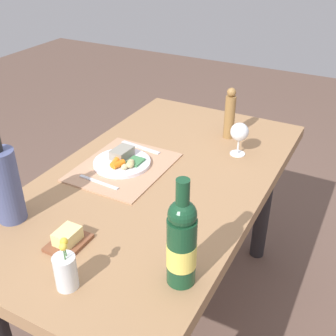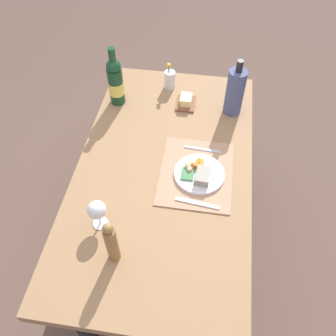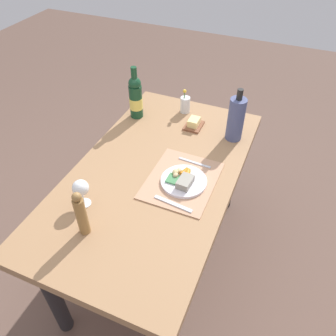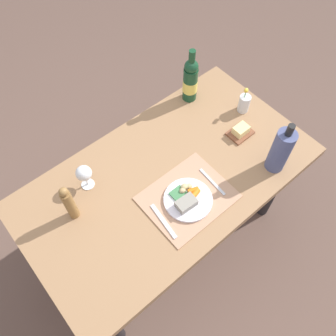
{
  "view_description": "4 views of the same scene",
  "coord_description": "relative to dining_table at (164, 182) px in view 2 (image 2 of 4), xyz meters",
  "views": [
    {
      "loc": [
        1.2,
        0.69,
        1.63
      ],
      "look_at": [
        0.06,
        0.08,
        0.86
      ],
      "focal_mm": 44.9,
      "sensor_mm": 36.0,
      "label": 1
    },
    {
      "loc": [
        -1.04,
        -0.18,
        2.07
      ],
      "look_at": [
        -0.04,
        -0.03,
        0.83
      ],
      "focal_mm": 38.28,
      "sensor_mm": 36.0,
      "label": 2
    },
    {
      "loc": [
        -1.16,
        -0.56,
        1.95
      ],
      "look_at": [
        0.0,
        -0.08,
        0.82
      ],
      "focal_mm": 35.97,
      "sensor_mm": 36.0,
      "label": 3
    },
    {
      "loc": [
        -0.58,
        -0.69,
        2.26
      ],
      "look_at": [
        -0.0,
        -0.01,
        0.85
      ],
      "focal_mm": 37.69,
      "sensor_mm": 36.0,
      "label": 4
    }
  ],
  "objects": [
    {
      "name": "pepper_mill",
      "position": [
        -0.46,
        0.12,
        0.22
      ],
      "size": [
        0.05,
        0.05,
        0.24
      ],
      "color": "olive",
      "rests_on": "dining_table"
    },
    {
      "name": "butter_dish",
      "position": [
        0.47,
        -0.05,
        0.13
      ],
      "size": [
        0.13,
        0.1,
        0.05
      ],
      "color": "brown",
      "rests_on": "dining_table"
    },
    {
      "name": "dinner_plate",
      "position": [
        -0.02,
        -0.17,
        0.13
      ],
      "size": [
        0.23,
        0.23,
        0.05
      ],
      "color": "white",
      "rests_on": "placemat"
    },
    {
      "name": "placemat",
      "position": [
        -0.01,
        -0.15,
        0.11
      ],
      "size": [
        0.41,
        0.33,
        0.01
      ],
      "primitive_type": "cube",
      "color": "tan",
      "rests_on": "dining_table"
    },
    {
      "name": "knife",
      "position": [
        0.14,
        -0.17,
        0.12
      ],
      "size": [
        0.02,
        0.18,
        0.0
      ],
      "primitive_type": "cube",
      "rotation": [
        0.0,
        0.0,
        -0.06
      ],
      "color": "silver",
      "rests_on": "placemat"
    },
    {
      "name": "flower_vase",
      "position": [
        0.6,
        0.06,
        0.16
      ],
      "size": [
        0.06,
        0.06,
        0.16
      ],
      "color": "silver",
      "rests_on": "dining_table"
    },
    {
      "name": "wine_bottle",
      "position": [
        0.44,
        0.32,
        0.24
      ],
      "size": [
        0.08,
        0.08,
        0.33
      ],
      "color": "#164226",
      "rests_on": "dining_table"
    },
    {
      "name": "wine_glass",
      "position": [
        -0.33,
        0.21,
        0.21
      ],
      "size": [
        0.08,
        0.08,
        0.14
      ],
      "color": "white",
      "rests_on": "dining_table"
    },
    {
      "name": "cooler_bottle",
      "position": [
        0.45,
        -0.3,
        0.24
      ],
      "size": [
        0.09,
        0.09,
        0.32
      ],
      "color": "#49517D",
      "rests_on": "dining_table"
    },
    {
      "name": "fork",
      "position": [
        -0.17,
        -0.17,
        0.12
      ],
      "size": [
        0.04,
        0.2,
        0.0
      ],
      "primitive_type": "cube",
      "rotation": [
        0.0,
        0.0,
        -0.11
      ],
      "color": "silver",
      "rests_on": "placemat"
    },
    {
      "name": "ground_plane",
      "position": [
        0.0,
        0.0,
        -0.66
      ],
      "size": [
        8.0,
        8.0,
        0.0
      ],
      "primitive_type": "plane",
      "color": "brown"
    },
    {
      "name": "dining_table",
      "position": [
        0.0,
        0.0,
        0.0
      ],
      "size": [
        1.48,
        0.82,
        0.77
      ],
      "color": "#9B724D",
      "rests_on": "ground_plane"
    }
  ]
}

